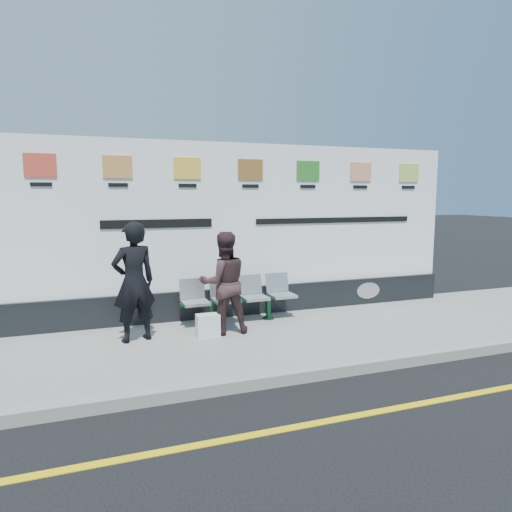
% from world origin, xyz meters
% --- Properties ---
extents(ground, '(80.00, 80.00, 0.00)m').
position_xyz_m(ground, '(0.00, 0.00, 0.00)').
color(ground, black).
extents(pavement, '(14.00, 3.00, 0.12)m').
position_xyz_m(pavement, '(0.00, 2.50, 0.06)').
color(pavement, gray).
rests_on(pavement, ground).
extents(kerb, '(14.00, 0.18, 0.14)m').
position_xyz_m(kerb, '(0.00, 1.00, 0.07)').
color(kerb, gray).
rests_on(kerb, ground).
extents(yellow_line, '(14.00, 0.10, 0.01)m').
position_xyz_m(yellow_line, '(0.00, 0.00, 0.00)').
color(yellow_line, yellow).
rests_on(yellow_line, ground).
extents(billboard, '(8.00, 0.30, 3.00)m').
position_xyz_m(billboard, '(0.50, 3.85, 1.42)').
color(billboard, black).
rests_on(billboard, pavement).
extents(bench, '(1.95, 0.56, 0.42)m').
position_xyz_m(bench, '(0.16, 3.33, 0.33)').
color(bench, '#ADB1B6').
rests_on(bench, pavement).
extents(woman_left, '(0.72, 0.57, 1.74)m').
position_xyz_m(woman_left, '(-1.58, 2.89, 0.99)').
color(woman_left, black).
rests_on(woman_left, pavement).
extents(woman_right, '(0.77, 0.60, 1.57)m').
position_xyz_m(woman_right, '(-0.26, 2.83, 0.90)').
color(woman_right, '#3C2728').
rests_on(woman_right, pavement).
extents(handbag_brown, '(0.30, 0.14, 0.23)m').
position_xyz_m(handbag_brown, '(-0.09, 3.32, 0.65)').
color(handbag_brown, black).
rests_on(handbag_brown, bench).
extents(carrier_bag_white, '(0.34, 0.20, 0.34)m').
position_xyz_m(carrier_bag_white, '(-0.54, 2.72, 0.29)').
color(carrier_bag_white, silver).
rests_on(carrier_bag_white, pavement).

